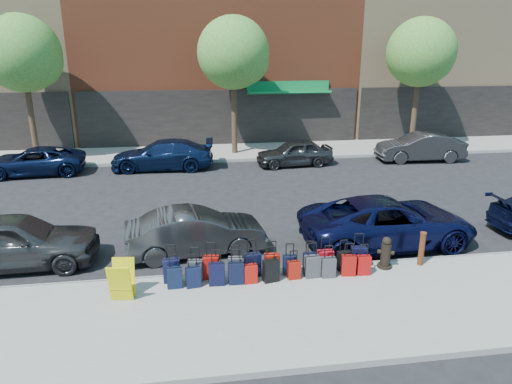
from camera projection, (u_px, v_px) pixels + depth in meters
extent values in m
plane|color=black|center=(247.00, 215.00, 16.65)|extent=(120.00, 120.00, 0.00)
cube|color=gray|center=(283.00, 312.00, 10.51)|extent=(60.00, 4.00, 0.15)
cube|color=gray|center=(225.00, 152.00, 26.04)|extent=(60.00, 4.00, 0.15)
cube|color=gray|center=(268.00, 271.00, 12.41)|extent=(60.00, 0.08, 0.15)
cube|color=gray|center=(228.00, 161.00, 24.14)|extent=(60.00, 0.08, 0.15)
cube|color=black|center=(222.00, 118.00, 27.37)|extent=(16.66, 0.15, 3.40)
cube|color=#0B6832|center=(289.00, 93.00, 27.12)|extent=(5.00, 0.91, 0.27)
cube|color=#0B6832|center=(288.00, 86.00, 27.30)|extent=(5.00, 0.10, 0.60)
cube|color=#9E8360|center=(434.00, 0.00, 32.99)|extent=(15.00, 12.00, 18.00)
cube|color=black|center=(468.00, 113.00, 29.56)|extent=(14.70, 0.15, 3.40)
cylinder|color=black|center=(31.00, 114.00, 23.43)|extent=(0.30, 0.30, 4.80)
sphere|color=#317125|center=(22.00, 53.00, 22.51)|extent=(3.80, 3.80, 3.80)
sphere|color=#317125|center=(36.00, 61.00, 22.71)|extent=(2.58, 2.58, 2.58)
cylinder|color=black|center=(234.00, 110.00, 24.87)|extent=(0.30, 0.30, 4.80)
sphere|color=#317125|center=(233.00, 53.00, 23.95)|extent=(3.80, 3.80, 3.80)
sphere|color=#317125|center=(245.00, 60.00, 24.15)|extent=(2.58, 2.58, 2.58)
cylinder|color=black|center=(415.00, 106.00, 26.31)|extent=(0.30, 0.30, 4.80)
sphere|color=#317125|center=(421.00, 52.00, 25.39)|extent=(3.80, 3.80, 3.80)
sphere|color=#317125|center=(430.00, 59.00, 25.59)|extent=(2.58, 2.58, 2.58)
cube|color=black|center=(172.00, 271.00, 11.62)|extent=(0.43, 0.25, 0.63)
cylinder|color=black|center=(170.00, 246.00, 11.41)|extent=(0.24, 0.04, 0.03)
cube|color=#38383D|center=(195.00, 270.00, 11.69)|extent=(0.40, 0.24, 0.57)
cylinder|color=black|center=(194.00, 249.00, 11.50)|extent=(0.21, 0.05, 0.03)
cube|color=maroon|center=(211.00, 267.00, 11.79)|extent=(0.44, 0.28, 0.62)
cylinder|color=black|center=(210.00, 244.00, 11.58)|extent=(0.23, 0.06, 0.03)
cube|color=#38383D|center=(235.00, 267.00, 11.92)|extent=(0.38, 0.24, 0.54)
cylinder|color=black|center=(235.00, 246.00, 11.73)|extent=(0.20, 0.06, 0.03)
cube|color=black|center=(253.00, 265.00, 11.92)|extent=(0.45, 0.30, 0.63)
cylinder|color=black|center=(253.00, 241.00, 11.71)|extent=(0.24, 0.07, 0.03)
cube|color=#A0150A|center=(272.00, 264.00, 11.99)|extent=(0.40, 0.23, 0.59)
cylinder|color=black|center=(272.00, 242.00, 11.79)|extent=(0.22, 0.04, 0.03)
cube|color=black|center=(290.00, 265.00, 12.04)|extent=(0.36, 0.21, 0.53)
cylinder|color=black|center=(290.00, 245.00, 11.86)|extent=(0.20, 0.04, 0.03)
cube|color=black|center=(310.00, 263.00, 12.14)|extent=(0.39, 0.25, 0.55)
cylinder|color=black|center=(311.00, 242.00, 11.95)|extent=(0.21, 0.06, 0.03)
cube|color=#A30A14|center=(325.00, 261.00, 12.16)|extent=(0.41, 0.23, 0.60)
cylinder|color=black|center=(327.00, 239.00, 11.95)|extent=(0.23, 0.04, 0.03)
cube|color=black|center=(344.00, 261.00, 12.26)|extent=(0.37, 0.22, 0.53)
cylinder|color=black|center=(345.00, 241.00, 12.08)|extent=(0.20, 0.05, 0.03)
cube|color=black|center=(358.00, 258.00, 12.34)|extent=(0.44, 0.29, 0.62)
cylinder|color=black|center=(360.00, 235.00, 12.14)|extent=(0.23, 0.07, 0.03)
cube|color=black|center=(175.00, 278.00, 11.36)|extent=(0.38, 0.23, 0.54)
cylinder|color=black|center=(173.00, 256.00, 11.18)|extent=(0.21, 0.04, 0.03)
cube|color=black|center=(193.00, 277.00, 11.40)|extent=(0.39, 0.26, 0.54)
cylinder|color=black|center=(192.00, 256.00, 11.22)|extent=(0.21, 0.06, 0.03)
cube|color=black|center=(217.00, 274.00, 11.49)|extent=(0.40, 0.24, 0.58)
cylinder|color=black|center=(216.00, 251.00, 11.30)|extent=(0.22, 0.04, 0.03)
cube|color=black|center=(236.00, 273.00, 11.55)|extent=(0.39, 0.24, 0.57)
cylinder|color=black|center=(236.00, 251.00, 11.36)|extent=(0.22, 0.04, 0.03)
cube|color=#A5110A|center=(250.00, 274.00, 11.59)|extent=(0.35, 0.22, 0.49)
cylinder|color=black|center=(250.00, 255.00, 11.43)|extent=(0.19, 0.05, 0.03)
cube|color=black|center=(271.00, 271.00, 11.66)|extent=(0.43, 0.30, 0.58)
cylinder|color=black|center=(271.00, 248.00, 11.46)|extent=(0.22, 0.07, 0.03)
cube|color=maroon|center=(294.00, 270.00, 11.80)|extent=(0.34, 0.21, 0.48)
cylinder|color=black|center=(294.00, 252.00, 11.64)|extent=(0.18, 0.04, 0.03)
cube|color=#35353A|center=(312.00, 267.00, 11.88)|extent=(0.41, 0.26, 0.58)
cylinder|color=black|center=(313.00, 244.00, 11.68)|extent=(0.22, 0.05, 0.03)
cube|color=#333338|center=(328.00, 267.00, 11.88)|extent=(0.38, 0.24, 0.54)
cylinder|color=black|center=(329.00, 247.00, 11.70)|extent=(0.21, 0.05, 0.03)
cube|color=#910C09|center=(348.00, 265.00, 11.98)|extent=(0.40, 0.27, 0.55)
cylinder|color=black|center=(350.00, 245.00, 11.79)|extent=(0.21, 0.06, 0.03)
cube|color=#A10A0A|center=(363.00, 265.00, 12.02)|extent=(0.36, 0.22, 0.52)
cylinder|color=black|center=(365.00, 246.00, 11.84)|extent=(0.20, 0.04, 0.03)
cylinder|color=black|center=(384.00, 266.00, 12.47)|extent=(0.40, 0.40, 0.07)
cylinder|color=black|center=(386.00, 254.00, 12.36)|extent=(0.27, 0.27, 0.62)
sphere|color=black|center=(387.00, 241.00, 12.24)|extent=(0.24, 0.24, 0.24)
cylinder|color=black|center=(386.00, 252.00, 12.34)|extent=(0.45, 0.27, 0.11)
cylinder|color=#38190C|center=(422.00, 249.00, 12.48)|extent=(0.16, 0.16, 0.94)
cylinder|color=#38190C|center=(424.00, 233.00, 12.34)|extent=(0.18, 0.18, 0.04)
cube|color=#CDC10B|center=(120.00, 284.00, 10.64)|extent=(0.56, 0.30, 0.95)
cube|color=#CDC10B|center=(124.00, 277.00, 10.97)|extent=(0.56, 0.30, 0.95)
cube|color=#CDC10B|center=(122.00, 286.00, 10.85)|extent=(0.57, 0.41, 0.02)
imported|color=#343437|center=(13.00, 241.00, 12.61)|extent=(4.58, 1.94, 1.54)
imported|color=#353538|center=(196.00, 232.00, 13.46)|extent=(4.26, 1.94, 1.35)
imported|color=#0B0E33|center=(387.00, 222.00, 14.04)|extent=(5.50, 2.74, 1.50)
imported|color=#0C1634|center=(34.00, 161.00, 21.68)|extent=(4.79, 2.47, 1.29)
imported|color=#0D1A3A|center=(163.00, 155.00, 22.61)|extent=(5.12, 2.30, 1.46)
imported|color=#2D2E30|center=(294.00, 153.00, 23.29)|extent=(4.01, 1.89, 1.33)
imported|color=#313033|center=(420.00, 147.00, 24.20)|extent=(4.62, 1.86, 1.49)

